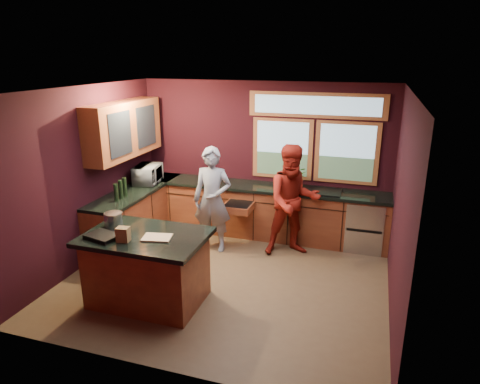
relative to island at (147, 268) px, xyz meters
The scene contains 14 objects.
floor 1.26m from the island, 47.11° to the left, with size 4.50×4.50×0.00m, color brown.
room_shell 1.78m from the island, 80.46° to the left, with size 4.52×4.02×2.71m.
back_counter 2.74m from the island, 68.72° to the left, with size 4.50×0.64×0.93m.
left_counter 2.06m from the island, 124.08° to the left, with size 0.64×2.30×0.93m.
island is the anchor object (origin of this frame).
person_grey 1.80m from the island, 82.09° to the left, with size 0.63×0.42×1.74m, color slate.
person_red 2.54m from the island, 52.57° to the left, with size 0.88×0.69×1.81m, color maroon.
microwave 2.47m from the island, 118.07° to the left, with size 0.58×0.39×0.32m, color #999999.
potted_plant 3.06m from the island, 60.57° to the left, with size 0.35×0.31×0.39m, color #999999.
paper_towel 2.96m from the island, 61.95° to the left, with size 0.12×0.12×0.28m, color white.
cutting_board 0.52m from the island, 14.04° to the right, with size 0.35×0.25×0.02m, color #AB8158.
stock_pot 0.80m from the island, 164.74° to the left, with size 0.24×0.24×0.18m, color silver.
paper_bag 0.63m from the island, 120.96° to the right, with size 0.15×0.12×0.18m, color brown.
black_tray 0.71m from the island, 150.95° to the right, with size 0.40×0.28×0.05m, color black.
Camera 1 is at (1.86, -5.25, 3.13)m, focal length 32.00 mm.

